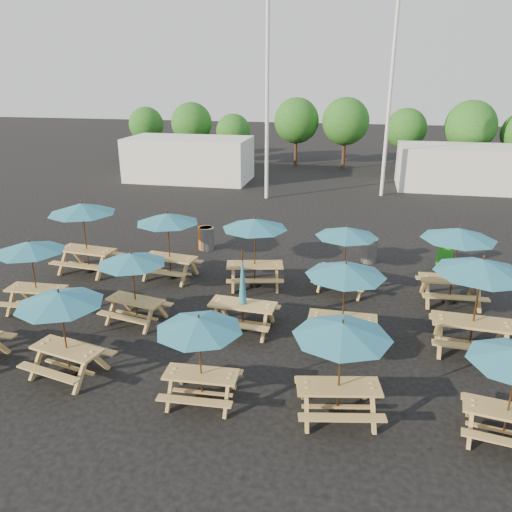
% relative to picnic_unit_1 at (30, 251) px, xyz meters
% --- Properties ---
extents(ground, '(120.00, 120.00, 0.00)m').
position_rel_picnic_unit_1_xyz_m(ground, '(6.11, 1.58, -1.92)').
color(ground, black).
rests_on(ground, ground).
extents(picnic_unit_1, '(2.11, 2.11, 2.22)m').
position_rel_picnic_unit_1_xyz_m(picnic_unit_1, '(0.00, 0.00, 0.00)').
color(picnic_unit_1, tan).
rests_on(picnic_unit_1, ground).
extents(picnic_unit_2, '(2.56, 2.56, 2.57)m').
position_rel_picnic_unit_1_xyz_m(picnic_unit_2, '(-0.12, 3.18, 0.30)').
color(picnic_unit_2, tan).
rests_on(picnic_unit_2, ground).
extents(picnic_unit_3, '(2.37, 2.37, 2.19)m').
position_rel_picnic_unit_1_xyz_m(picnic_unit_3, '(2.82, -2.96, -0.02)').
color(picnic_unit_3, tan).
rests_on(picnic_unit_3, ground).
extents(picnic_unit_4, '(2.27, 2.27, 2.12)m').
position_rel_picnic_unit_1_xyz_m(picnic_unit_4, '(3.24, -0.09, -0.09)').
color(picnic_unit_4, tan).
rests_on(picnic_unit_4, ground).
extents(picnic_unit_5, '(2.42, 2.42, 2.37)m').
position_rel_picnic_unit_1_xyz_m(picnic_unit_5, '(3.01, 3.22, 0.13)').
color(picnic_unit_5, tan).
rests_on(picnic_unit_5, ground).
extents(picnic_unit_6, '(1.95, 1.95, 2.06)m').
position_rel_picnic_unit_1_xyz_m(picnic_unit_6, '(6.23, -3.26, -0.14)').
color(picnic_unit_6, tan).
rests_on(picnic_unit_6, ground).
extents(picnic_unit_7, '(1.95, 1.73, 2.36)m').
position_rel_picnic_unit_1_xyz_m(picnic_unit_7, '(6.36, 0.11, -0.95)').
color(picnic_unit_7, tan).
rests_on(picnic_unit_7, ground).
extents(picnic_unit_8, '(2.59, 2.59, 2.39)m').
position_rel_picnic_unit_1_xyz_m(picnic_unit_8, '(6.06, 3.13, 0.15)').
color(picnic_unit_8, tan).
rests_on(picnic_unit_8, ground).
extents(picnic_unit_9, '(2.35, 2.35, 2.21)m').
position_rel_picnic_unit_1_xyz_m(picnic_unit_9, '(9.17, -3.18, -0.00)').
color(picnic_unit_9, tan).
rests_on(picnic_unit_9, ground).
extents(picnic_unit_10, '(2.08, 2.08, 2.29)m').
position_rel_picnic_unit_1_xyz_m(picnic_unit_10, '(9.12, -0.10, 0.06)').
color(picnic_unit_10, tan).
rests_on(picnic_unit_10, ground).
extents(picnic_unit_11, '(2.48, 2.48, 2.22)m').
position_rel_picnic_unit_1_xyz_m(picnic_unit_11, '(9.02, 3.36, 0.00)').
color(picnic_unit_11, tan).
rests_on(picnic_unit_11, ground).
extents(picnic_unit_13, '(2.47, 2.47, 2.56)m').
position_rel_picnic_unit_1_xyz_m(picnic_unit_13, '(12.40, 0.17, 0.30)').
color(picnic_unit_13, tan).
rests_on(picnic_unit_13, ground).
extents(picnic_unit_14, '(2.35, 2.35, 2.47)m').
position_rel_picnic_unit_1_xyz_m(picnic_unit_14, '(12.33, 3.12, 0.22)').
color(picnic_unit_14, tan).
rests_on(picnic_unit_14, ground).
extents(waste_bin_0, '(0.58, 0.58, 0.93)m').
position_rel_picnic_unit_1_xyz_m(waste_bin_0, '(3.39, 6.36, -1.46)').
color(waste_bin_0, gray).
rests_on(waste_bin_0, ground).
extents(waste_bin_1, '(0.58, 0.58, 0.93)m').
position_rel_picnic_unit_1_xyz_m(waste_bin_1, '(3.31, 6.41, -1.46)').
color(waste_bin_1, orange).
rests_on(waste_bin_1, ground).
extents(waste_bin_2, '(0.58, 0.58, 0.93)m').
position_rel_picnic_unit_1_xyz_m(waste_bin_2, '(9.85, 6.24, -1.46)').
color(waste_bin_2, gray).
rests_on(waste_bin_2, ground).
extents(waste_bin_3, '(0.58, 0.58, 0.93)m').
position_rel_picnic_unit_1_xyz_m(waste_bin_3, '(12.63, 6.51, -1.46)').
color(waste_bin_3, '#1F8F1A').
rests_on(waste_bin_3, ground).
extents(mast_0, '(0.20, 0.20, 12.00)m').
position_rel_picnic_unit_1_xyz_m(mast_0, '(4.11, 15.58, 4.08)').
color(mast_0, silver).
rests_on(mast_0, ground).
extents(mast_1, '(0.20, 0.20, 12.00)m').
position_rel_picnic_unit_1_xyz_m(mast_1, '(10.61, 17.58, 4.08)').
color(mast_1, silver).
rests_on(mast_1, ground).
extents(event_tent_0, '(8.00, 4.00, 2.80)m').
position_rel_picnic_unit_1_xyz_m(event_tent_0, '(-1.89, 19.58, -0.52)').
color(event_tent_0, silver).
rests_on(event_tent_0, ground).
extents(event_tent_1, '(7.00, 4.00, 2.60)m').
position_rel_picnic_unit_1_xyz_m(event_tent_1, '(15.11, 20.58, -0.62)').
color(event_tent_1, silver).
rests_on(event_tent_1, ground).
extents(tree_0, '(2.80, 2.80, 4.24)m').
position_rel_picnic_unit_1_xyz_m(tree_0, '(-7.96, 26.83, 0.91)').
color(tree_0, '#382314').
rests_on(tree_0, ground).
extents(tree_1, '(3.11, 3.11, 4.72)m').
position_rel_picnic_unit_1_xyz_m(tree_1, '(-3.63, 25.49, 1.23)').
color(tree_1, '#382314').
rests_on(tree_1, ground).
extents(tree_2, '(2.59, 2.59, 3.93)m').
position_rel_picnic_unit_1_xyz_m(tree_2, '(-0.27, 25.24, 0.70)').
color(tree_2, '#382314').
rests_on(tree_2, ground).
extents(tree_3, '(3.36, 3.36, 5.09)m').
position_rel_picnic_unit_1_xyz_m(tree_3, '(4.36, 26.30, 1.48)').
color(tree_3, '#382314').
rests_on(tree_3, ground).
extents(tree_4, '(3.41, 3.41, 5.17)m').
position_rel_picnic_unit_1_xyz_m(tree_4, '(8.01, 25.84, 1.54)').
color(tree_4, '#382314').
rests_on(tree_4, ground).
extents(tree_5, '(2.94, 2.94, 4.45)m').
position_rel_picnic_unit_1_xyz_m(tree_5, '(12.34, 26.26, 1.05)').
color(tree_5, '#382314').
rests_on(tree_5, ground).
extents(tree_6, '(3.38, 3.38, 5.13)m').
position_rel_picnic_unit_1_xyz_m(tree_6, '(16.35, 24.48, 1.51)').
color(tree_6, '#382314').
rests_on(tree_6, ground).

